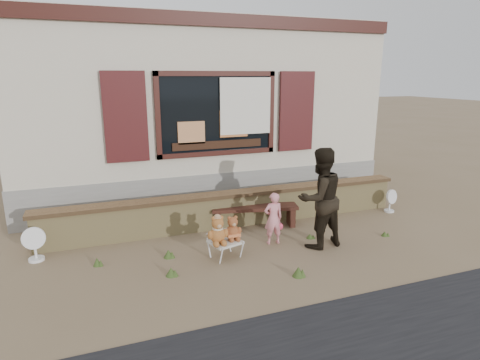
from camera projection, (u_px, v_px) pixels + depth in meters
name	position (u px, v px, depth m)	size (l,w,h in m)	color
ground	(252.00, 245.00, 6.87)	(80.00, 80.00, 0.00)	brown
shopfront	(189.00, 108.00, 10.44)	(8.04, 5.13, 4.00)	#B3A991
brick_wall	(233.00, 208.00, 7.69)	(7.10, 0.36, 0.67)	tan
bench	(255.00, 212.00, 7.60)	(1.67, 0.68, 0.42)	#321811
folding_chair	(225.00, 242.00, 6.33)	(0.55, 0.51, 0.28)	beige
teddy_bear_left	(218.00, 229.00, 6.19)	(0.33, 0.29, 0.45)	brown
teddy_bear_right	(232.00, 227.00, 6.35)	(0.29, 0.25, 0.39)	brown
child	(273.00, 218.00, 6.82)	(0.33, 0.22, 0.91)	pink
adult	(320.00, 198.00, 6.62)	(0.82, 0.64, 1.69)	black
fan_left	(34.00, 244.00, 6.22)	(0.35, 0.24, 0.56)	white
fan_right	(390.00, 201.00, 8.47)	(0.32, 0.21, 0.49)	silver
grass_tufts	(228.00, 254.00, 6.35)	(5.02, 1.68, 0.16)	#374C1E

